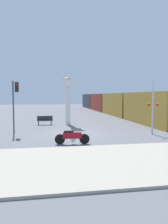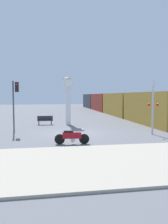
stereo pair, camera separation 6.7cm
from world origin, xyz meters
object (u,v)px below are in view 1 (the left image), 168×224
object	(u,v)px
clock_tower	(68,93)
railroad_crossing_signal	(153,105)
motorcycle	(72,137)
freight_train	(110,103)
traffic_light	(15,97)
bench	(45,120)

from	to	relation	value
clock_tower	railroad_crossing_signal	world-z (taller)	clock_tower
motorcycle	freight_train	world-z (taller)	freight_train
traffic_light	motorcycle	bearing A→B (deg)	-51.33
railroad_crossing_signal	freight_train	bearing A→B (deg)	82.25
traffic_light	railroad_crossing_signal	xyz separation A→B (m)	(10.67, -2.64, -0.62)
railroad_crossing_signal	bench	distance (m)	11.12
traffic_light	bench	bearing A→B (deg)	62.65
clock_tower	freight_train	distance (m)	17.67
clock_tower	motorcycle	bearing A→B (deg)	-93.95
motorcycle	freight_train	bearing A→B (deg)	75.03
motorcycle	railroad_crossing_signal	world-z (taller)	railroad_crossing_signal
freight_train	motorcycle	bearing A→B (deg)	-111.46
motorcycle	traffic_light	xyz separation A→B (m)	(-4.06, 5.08, 2.44)
freight_train	bench	distance (m)	18.71
clock_tower	bench	bearing A→B (deg)	172.57
traffic_light	clock_tower	bearing A→B (deg)	41.68
freight_train	clock_tower	bearing A→B (deg)	-120.59
bench	clock_tower	bearing A→B (deg)	-7.43
clock_tower	railroad_crossing_signal	distance (m)	9.12
freight_train	railroad_crossing_signal	world-z (taller)	railroad_crossing_signal
bench	traffic_light	bearing A→B (deg)	-117.35
traffic_light	bench	xyz separation A→B (m)	(2.33, 4.50, -2.41)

